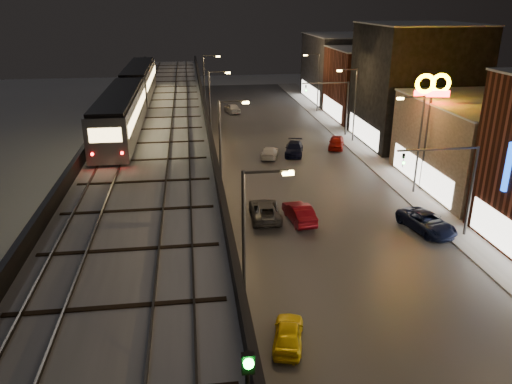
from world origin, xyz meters
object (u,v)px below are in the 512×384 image
car_onc_red (336,143)px  car_near_white (299,213)px  car_onc_dark (427,223)px  subway_train (132,94)px  car_onc_white (294,149)px  car_taxi (288,334)px  rail_signal (248,382)px  car_mid_dark (270,153)px  car_mid_silver (265,211)px  car_far_white (232,109)px

car_onc_red → car_near_white: bearing=-94.4°
car_onc_dark → subway_train: bearing=130.9°
car_onc_white → car_onc_red: size_ratio=1.13×
car_near_white → car_onc_white: bearing=-106.8°
car_onc_white → car_onc_red: bearing=33.9°
subway_train → car_taxi: bearing=-70.6°
rail_signal → car_onc_dark: size_ratio=0.54×
subway_train → rail_signal: subway_train is taller
car_onc_white → rail_signal: bearing=-88.6°
car_near_white → car_mid_dark: bearing=-97.6°
car_mid_dark → rail_signal: bearing=95.4°
car_near_white → car_onc_red: bearing=-120.1°
car_onc_dark → car_onc_red: size_ratio=1.21×
rail_signal → car_onc_red: size_ratio=0.66×
car_taxi → car_onc_white: bearing=-87.9°
car_taxi → car_mid_dark: bearing=-83.1°
car_onc_red → subway_train: bearing=-143.3°
car_near_white → car_mid_silver: bearing=-26.3°
rail_signal → car_onc_red: bearing=71.0°
rail_signal → car_mid_dark: 45.60m
car_far_white → car_taxi: bearing=76.3°
car_mid_dark → car_onc_dark: size_ratio=0.82×
car_near_white → car_far_white: bearing=-94.0°
car_mid_silver → car_onc_dark: bearing=163.9°
rail_signal → car_onc_white: bearing=76.7°
car_onc_white → car_onc_dark: bearing=-59.6°
car_mid_dark → car_onc_white: 3.07m
car_onc_white → car_onc_red: 5.85m
car_near_white → car_taxi: bearing=69.4°
car_mid_silver → car_onc_white: 18.24m
rail_signal → car_near_white: rail_signal is taller
car_taxi → car_onc_red: bearing=-95.6°
car_onc_white → car_mid_silver: bearing=-94.4°
subway_train → car_onc_dark: size_ratio=6.62×
car_near_white → car_far_white: size_ratio=1.04×
car_taxi → car_mid_dark: size_ratio=0.87×
rail_signal → car_onc_red: 50.24m
car_far_white → car_mid_dark: bearing=83.3°
car_far_white → car_onc_red: (10.54, -21.55, -0.02)m
car_onc_dark → car_near_white: bearing=148.0°
subway_train → car_near_white: 20.38m
rail_signal → car_far_white: (5.65, 68.46, -7.84)m
subway_train → car_onc_white: 19.34m
car_mid_silver → car_mid_dark: (3.04, 16.47, -0.09)m
car_mid_silver → car_onc_red: bearing=-118.7°
car_near_white → subway_train: bearing=-50.0°
car_mid_silver → car_mid_dark: size_ratio=1.19×
car_taxi → car_onc_white: 33.86m
car_taxi → car_onc_red: car_onc_red is taller
car_near_white → car_mid_dark: (0.41, 17.43, -0.13)m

